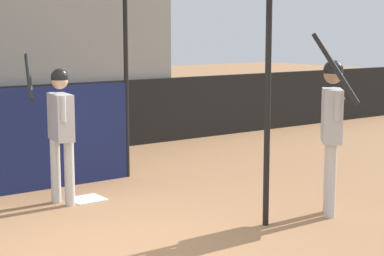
% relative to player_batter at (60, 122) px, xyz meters
% --- Properties ---
extents(ground_plane, '(60.00, 60.00, 0.00)m').
position_rel_player_batter_xyz_m(ground_plane, '(-0.33, -1.93, -1.09)').
color(ground_plane, '#A8754C').
extents(batting_cage, '(3.45, 3.24, 2.95)m').
position_rel_player_batter_xyz_m(batting_cage, '(-0.17, 0.34, 0.17)').
color(batting_cage, black).
rests_on(batting_cage, ground).
extents(home_plate, '(0.44, 0.44, 0.02)m').
position_rel_player_batter_xyz_m(home_plate, '(0.36, -0.01, -1.08)').
color(home_plate, white).
rests_on(home_plate, ground).
extents(player_batter, '(0.58, 1.01, 1.96)m').
position_rel_player_batter_xyz_m(player_batter, '(0.00, 0.00, 0.00)').
color(player_batter, silver).
rests_on(player_batter, ground).
extents(player_waiting, '(0.66, 0.81, 2.24)m').
position_rel_player_batter_xyz_m(player_waiting, '(2.44, -2.44, 0.09)').
color(player_waiting, silver).
rests_on(player_waiting, ground).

